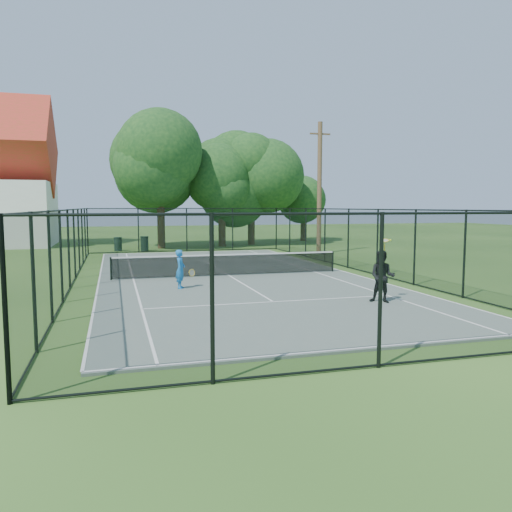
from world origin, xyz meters
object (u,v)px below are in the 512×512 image
object	(u,v)px
utility_pole	(319,188)
player_blue	(180,269)
tennis_net	(229,264)
trash_bin_right	(145,244)
player_black	(382,276)
trash_bin_left	(118,244)

from	to	relation	value
utility_pole	player_blue	bearing A→B (deg)	-131.74
tennis_net	trash_bin_right	bearing A→B (deg)	101.33
utility_pole	player_black	xyz separation A→B (m)	(-4.84, -16.43, -3.43)
player_blue	player_black	world-z (taller)	player_black
player_black	player_blue	bearing A→B (deg)	142.07
trash_bin_left	player_blue	xyz separation A→B (m)	(2.08, -17.64, 0.29)
tennis_net	player_blue	world-z (taller)	player_blue
trash_bin_right	utility_pole	size ratio (longest dim) A/B	0.12
utility_pole	player_black	distance (m)	17.47
trash_bin_left	player_black	xyz separation A→B (m)	(7.88, -22.16, 0.41)
player_blue	trash_bin_left	bearing A→B (deg)	96.74
utility_pole	tennis_net	bearing A→B (deg)	-132.10
tennis_net	trash_bin_left	xyz separation A→B (m)	(-4.58, 14.73, -0.09)
player_black	trash_bin_left	bearing A→B (deg)	109.57
utility_pole	player_black	size ratio (longest dim) A/B	4.22
utility_pole	player_blue	size ratio (longest dim) A/B	5.91
player_blue	player_black	bearing A→B (deg)	-37.93
trash_bin_right	player_black	bearing A→B (deg)	-74.12
trash_bin_right	utility_pole	bearing A→B (deg)	-24.67
trash_bin_left	player_black	size ratio (longest dim) A/B	0.47
player_blue	utility_pole	bearing A→B (deg)	48.26
utility_pole	player_black	bearing A→B (deg)	-106.40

